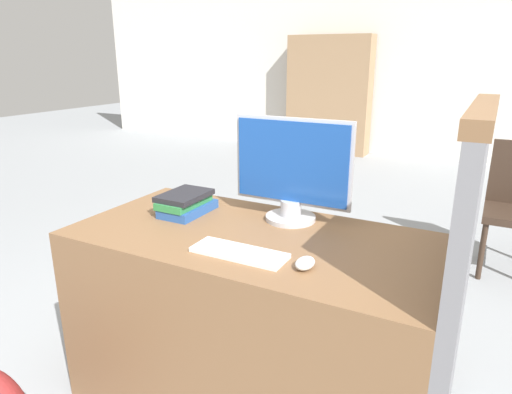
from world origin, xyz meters
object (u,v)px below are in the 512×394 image
Objects in this scene: keyboard at (239,253)px; book_stack at (186,203)px; mouse at (305,263)px; monitor at (292,171)px.

keyboard is 0.52m from book_stack.
keyboard is 0.25m from mouse.
monitor is at bearing 87.70° from keyboard.
keyboard is at bearing -177.57° from mouse.
book_stack is (-0.43, 0.28, 0.04)m from keyboard.
keyboard is 3.70× the size of mouse.
monitor is 5.51× the size of mouse.
mouse reaches higher than keyboard.
monitor is 0.50m from mouse.
keyboard is at bearing -92.30° from monitor.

